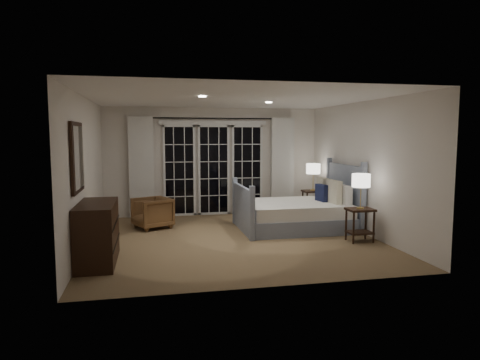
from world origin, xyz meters
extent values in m
plane|color=olive|center=(0.00, 0.00, 0.00)|extent=(5.00, 5.00, 0.00)
plane|color=white|center=(0.00, 0.00, 2.50)|extent=(5.00, 5.00, 0.00)
cube|color=silver|center=(-2.50, 0.00, 1.25)|extent=(0.02, 5.00, 2.50)
cube|color=silver|center=(2.50, 0.00, 1.25)|extent=(0.02, 5.00, 2.50)
cube|color=silver|center=(0.00, 2.50, 1.25)|extent=(5.00, 0.02, 2.50)
cube|color=silver|center=(0.00, -2.50, 1.25)|extent=(5.00, 0.02, 2.50)
cube|color=black|center=(-0.80, 2.47, 1.05)|extent=(0.66, 0.02, 2.02)
cube|color=black|center=(0.00, 2.47, 1.05)|extent=(0.66, 0.02, 2.02)
cube|color=black|center=(0.80, 2.47, 1.05)|extent=(0.66, 0.02, 2.02)
cube|color=white|center=(0.00, 2.46, 2.15)|extent=(2.50, 0.04, 0.10)
cylinder|color=black|center=(0.00, 2.40, 2.25)|extent=(3.50, 0.03, 0.03)
cube|color=silver|center=(-1.65, 2.38, 1.15)|extent=(0.55, 0.10, 2.25)
cube|color=silver|center=(1.65, 2.38, 1.15)|extent=(0.55, 0.10, 2.25)
cylinder|color=white|center=(0.80, 0.60, 2.49)|extent=(0.12, 0.12, 0.01)
cylinder|color=white|center=(-0.60, -0.40, 2.49)|extent=(0.12, 0.12, 0.01)
cube|color=gray|center=(1.35, 0.59, 0.15)|extent=(2.00, 1.56, 0.29)
cube|color=silver|center=(1.35, 0.59, 0.42)|extent=(1.94, 1.50, 0.24)
cube|color=gray|center=(2.41, 0.59, 0.64)|extent=(0.06, 1.56, 1.27)
cube|color=gray|center=(0.29, 0.59, 0.44)|extent=(0.06, 1.56, 0.88)
cube|color=silver|center=(2.21, 0.27, 0.72)|extent=(0.14, 0.60, 0.36)
cube|color=silver|center=(2.21, 0.91, 0.72)|extent=(0.14, 0.60, 0.36)
cube|color=beige|center=(2.05, 0.31, 0.76)|extent=(0.16, 0.46, 0.45)
cube|color=beige|center=(2.05, 0.87, 0.76)|extent=(0.16, 0.46, 0.45)
cube|color=#121733|center=(1.91, 0.59, 0.71)|extent=(0.15, 0.35, 0.34)
cube|color=#301F10|center=(2.13, -0.63, 0.57)|extent=(0.45, 0.36, 0.04)
cube|color=#301F10|center=(2.13, -0.63, 0.16)|extent=(0.41, 0.32, 0.03)
cylinder|color=#301F10|center=(1.94, -0.77, 0.28)|extent=(0.04, 0.04, 0.56)
cylinder|color=#301F10|center=(2.32, -0.77, 0.28)|extent=(0.04, 0.04, 0.56)
cylinder|color=#301F10|center=(1.94, -0.48, 0.28)|extent=(0.04, 0.04, 0.56)
cylinder|color=#301F10|center=(2.32, -0.48, 0.28)|extent=(0.04, 0.04, 0.56)
cube|color=#301F10|center=(2.21, 1.82, 0.58)|extent=(0.46, 0.37, 0.04)
cube|color=#301F10|center=(2.21, 1.82, 0.16)|extent=(0.42, 0.33, 0.03)
cylinder|color=#301F10|center=(2.02, 1.67, 0.28)|extent=(0.04, 0.04, 0.57)
cylinder|color=#301F10|center=(2.41, 1.67, 0.28)|extent=(0.04, 0.04, 0.57)
cylinder|color=#301F10|center=(2.02, 1.96, 0.28)|extent=(0.04, 0.04, 0.57)
cylinder|color=#301F10|center=(2.41, 1.96, 0.28)|extent=(0.04, 0.04, 0.57)
cylinder|color=tan|center=(2.13, -0.63, 0.60)|extent=(0.12, 0.12, 0.02)
cylinder|color=tan|center=(2.13, -0.63, 0.79)|extent=(0.02, 0.02, 0.36)
cylinder|color=white|center=(2.13, -0.63, 1.08)|extent=(0.32, 0.32, 0.23)
cylinder|color=tan|center=(2.21, 1.82, 0.61)|extent=(0.12, 0.12, 0.02)
cylinder|color=tan|center=(2.21, 1.82, 0.80)|extent=(0.02, 0.02, 0.36)
cylinder|color=white|center=(2.21, 1.82, 1.10)|extent=(0.32, 0.32, 0.23)
imported|color=brown|center=(-1.43, 1.23, 0.31)|extent=(0.90, 0.89, 0.62)
cube|color=#301F10|center=(-2.23, -1.01, 0.44)|extent=(0.52, 1.25, 0.89)
cube|color=black|center=(-1.96, -1.01, 0.29)|extent=(0.01, 1.23, 0.01)
cube|color=black|center=(-1.96, -1.01, 0.58)|extent=(0.01, 1.23, 0.01)
cube|color=#301F10|center=(-2.47, -1.01, 1.55)|extent=(0.04, 0.85, 1.00)
cube|color=white|center=(-2.44, -1.01, 1.55)|extent=(0.01, 0.73, 0.88)
camera|label=1|loc=(-1.45, -7.42, 1.86)|focal=32.00mm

